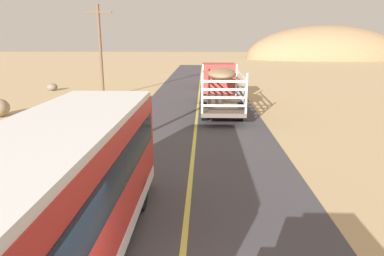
# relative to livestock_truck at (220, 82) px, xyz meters

# --- Properties ---
(livestock_truck) EXTENTS (2.53, 9.70, 3.02)m
(livestock_truck) POSITION_rel_livestock_truck_xyz_m (0.00, 0.00, 0.00)
(livestock_truck) COLOR #B2332D
(livestock_truck) RESTS_ON road_surface
(bus) EXTENTS (2.54, 10.00, 3.21)m
(bus) POSITION_rel_livestock_truck_xyz_m (-4.01, -19.09, -0.04)
(bus) COLOR red
(bus) RESTS_ON road_surface
(car_far) EXTENTS (1.90, 4.62, 1.93)m
(car_far) POSITION_rel_livestock_truck_xyz_m (-0.32, 10.24, -0.70)
(car_far) COLOR #B2261E
(car_far) RESTS_ON road_surface
(power_pole_mid) EXTENTS (2.20, 0.24, 7.41)m
(power_pole_mid) POSITION_rel_livestock_truck_xyz_m (-9.52, 3.45, 2.20)
(power_pole_mid) COLOR brown
(power_pole_mid) RESTS_ON ground
(boulder_mid_field) EXTENTS (0.95, 0.91, 0.68)m
(boulder_mid_field) POSITION_rel_livestock_truck_xyz_m (-15.47, 7.21, -1.45)
(boulder_mid_field) COLOR #756656
(boulder_mid_field) RESTS_ON ground
(distant_hill) EXTENTS (36.40, 18.21, 15.30)m
(distant_hill) POSITION_rel_livestock_truck_xyz_m (26.68, 58.49, -1.79)
(distant_hill) COLOR #8D6E4C
(distant_hill) RESTS_ON ground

